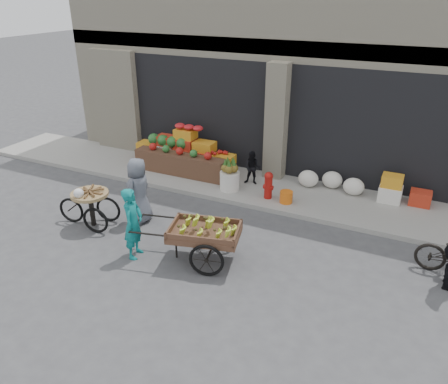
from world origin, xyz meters
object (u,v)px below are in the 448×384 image
at_px(orange_bucket, 286,197).
at_px(vendor_woman, 133,223).
at_px(fire_hydrant, 268,184).
at_px(banana_cart, 202,230).
at_px(seated_person, 252,168).
at_px(vendor_grey, 139,191).
at_px(pineapple_bin, 230,181).
at_px(tricycle_cart, 91,203).

relative_size(orange_bucket, vendor_woman, 0.21).
bearing_deg(fire_hydrant, banana_cart, -94.86).
distance_m(seated_person, banana_cart, 3.74).
height_order(vendor_woman, vendor_grey, vendor_grey).
height_order(orange_bucket, seated_person, seated_person).
bearing_deg(orange_bucket, pineapple_bin, 176.42).
relative_size(orange_bucket, vendor_grey, 0.20).
height_order(seated_person, tricycle_cart, seated_person).
xyz_separation_m(fire_hydrant, seated_person, (-0.70, 0.65, 0.08)).
xyz_separation_m(orange_bucket, banana_cart, (-0.76, -3.01, 0.44)).
xyz_separation_m(orange_bucket, seated_person, (-1.20, 0.70, 0.31)).
xyz_separation_m(pineapple_bin, seated_person, (0.40, 0.60, 0.21)).
bearing_deg(fire_hydrant, vendor_grey, -136.67).
height_order(seated_person, vendor_woman, vendor_woman).
bearing_deg(seated_person, pineapple_bin, -133.69).
xyz_separation_m(vendor_woman, tricycle_cart, (-1.64, 0.61, -0.19)).
bearing_deg(tricycle_cart, orange_bucket, 27.80).
height_order(fire_hydrant, vendor_grey, vendor_grey).
distance_m(pineapple_bin, seated_person, 0.75).
height_order(pineapple_bin, tricycle_cart, tricycle_cart).
bearing_deg(pineapple_bin, tricycle_cart, -126.11).
distance_m(seated_person, tricycle_cart, 4.34).
height_order(pineapple_bin, vendor_woman, vendor_woman).
bearing_deg(pineapple_bin, vendor_woman, -97.90).
bearing_deg(banana_cart, vendor_grey, 144.61).
height_order(banana_cart, vendor_grey, vendor_grey).
relative_size(fire_hydrant, orange_bucket, 2.22).
distance_m(banana_cart, vendor_woman, 1.40).
distance_m(orange_bucket, tricycle_cart, 4.69).
xyz_separation_m(fire_hydrant, orange_bucket, (0.50, -0.05, -0.23)).
bearing_deg(seated_person, vendor_woman, -112.15).
bearing_deg(fire_hydrant, orange_bucket, -5.71).
bearing_deg(pineapple_bin, vendor_grey, -118.91).
bearing_deg(banana_cart, orange_bucket, 62.30).
distance_m(fire_hydrant, vendor_grey, 3.25).
relative_size(fire_hydrant, vendor_grey, 0.45).
bearing_deg(vendor_woman, seated_person, -23.46).
xyz_separation_m(banana_cart, vendor_woman, (-1.33, -0.42, 0.05)).
bearing_deg(fire_hydrant, pineapple_bin, 177.40).
height_order(fire_hydrant, seated_person, seated_person).
xyz_separation_m(seated_person, banana_cart, (0.44, -3.71, 0.12)).
distance_m(orange_bucket, banana_cart, 3.14).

